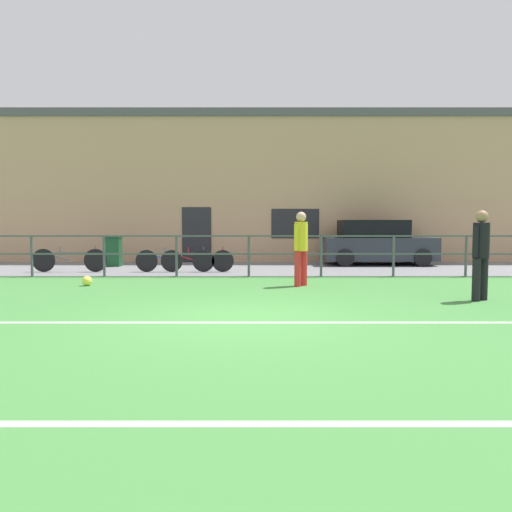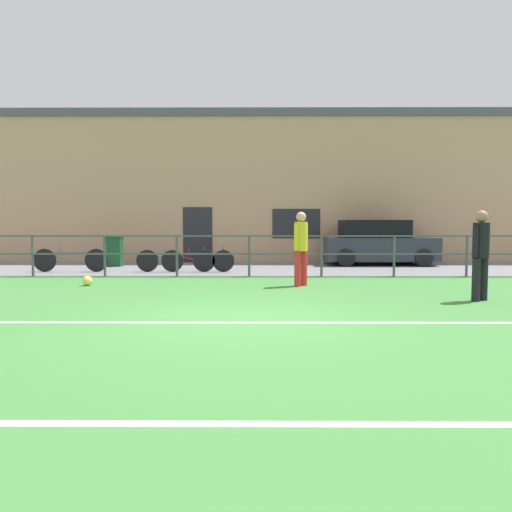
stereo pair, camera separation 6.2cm
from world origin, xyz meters
name	(u,v)px [view 2 (the right image)]	position (x,y,z in m)	size (l,w,h in m)	color
ground	(242,320)	(0.00, 0.00, -0.02)	(60.00, 44.00, 0.04)	#42843D
field_line_touchline	(241,322)	(0.00, -0.29, 0.00)	(36.00, 0.11, 0.00)	white
field_line_hash	(222,424)	(0.00, -3.90, 0.00)	(36.00, 0.11, 0.00)	white
pavement_strip	(251,268)	(0.00, 8.50, 0.01)	(48.00, 5.00, 0.02)	slate
perimeter_fence	(249,250)	(0.00, 6.00, 0.75)	(36.07, 0.07, 1.15)	#474C51
clubhouse_facade	(252,188)	(0.00, 12.20, 2.90)	(28.00, 2.56, 5.79)	tan
player_goalkeeper	(481,250)	(4.44, 1.79, 0.97)	(0.41, 0.31, 1.70)	black
player_striker	(301,244)	(1.25, 3.98, 0.99)	(0.35, 0.39, 1.74)	red
soccer_ball_match	(87,281)	(-3.79, 4.02, 0.12)	(0.23, 0.23, 0.23)	#E5E04C
parked_car_red	(378,244)	(4.49, 9.85, 0.77)	(3.87, 1.78, 1.58)	#282D38
bicycle_parked_0	(70,260)	(-5.43, 7.20, 0.38)	(2.26, 0.04, 0.78)	black
bicycle_parked_1	(175,260)	(-2.25, 7.20, 0.37)	(2.38, 0.04, 0.76)	black
bicycle_parked_2	(198,260)	(-1.58, 7.20, 0.36)	(2.20, 0.04, 0.76)	black
trash_bin_0	(114,251)	(-4.69, 9.16, 0.54)	(0.55, 0.47, 1.04)	#194C28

